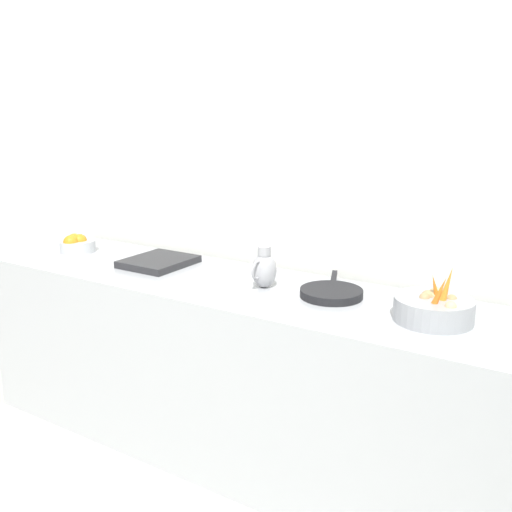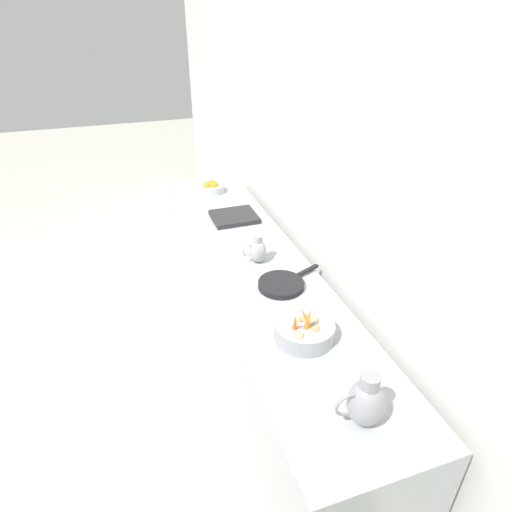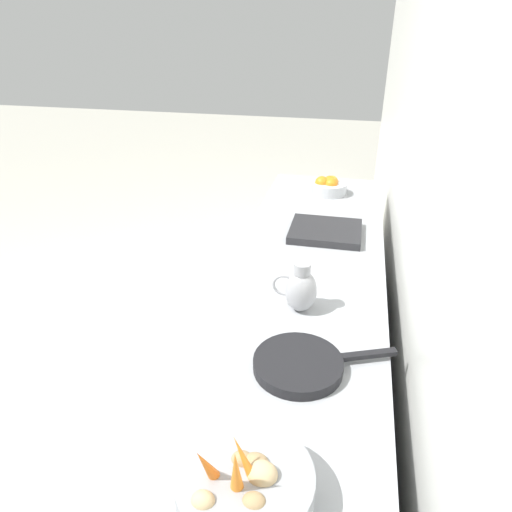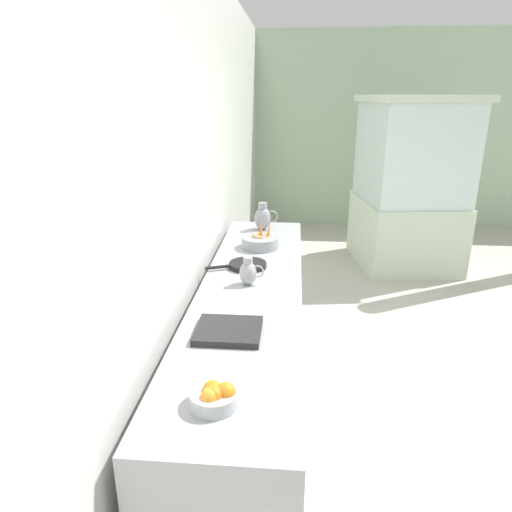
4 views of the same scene
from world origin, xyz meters
The scene contains 7 objects.
tile_wall_left centered at (-1.95, 0.53, 1.50)m, with size 0.10×8.76×3.00m, color silver.
prep_counter centered at (-1.51, 0.03, 0.44)m, with size 0.66×3.12×0.88m, color #9EA0A5.
vegetable_colander centered at (-1.51, 0.80, 0.93)m, with size 0.30×0.30×0.23m.
orange_bowl centered at (-1.54, -1.23, 0.92)m, with size 0.20×0.20×0.10m.
metal_pitcher_short centered at (-1.53, 0.02, 0.96)m, with size 0.16×0.11×0.19m.
counter_sink_basin centered at (-1.56, -0.64, 0.90)m, with size 0.34×0.30×0.04m, color #232326.
skillet_on_counter centered at (-1.57, 0.34, 0.89)m, with size 0.43×0.27×0.03m.
Camera 1 is at (0.60, 1.33, 1.66)m, focal length 40.36 mm.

